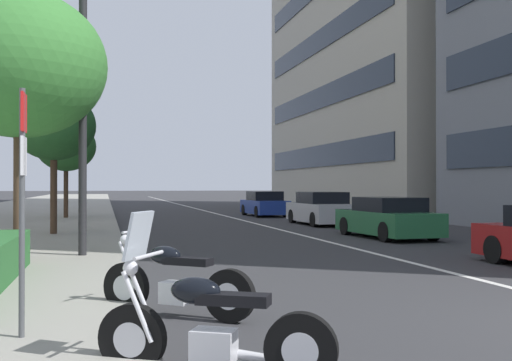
{
  "coord_description": "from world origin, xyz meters",
  "views": [
    {
      "loc": [
        -5.58,
        6.59,
        1.71
      ],
      "look_at": [
        15.06,
        1.43,
        1.89
      ],
      "focal_mm": 42.51,
      "sensor_mm": 36.0,
      "label": 1
    }
  ],
  "objects_px": {
    "motorcycle_second_in_row": "(175,284)",
    "car_approaching_light": "(264,205)",
    "motorcycle_by_sign_pole": "(209,330)",
    "street_lamp_with_banners": "(100,31)",
    "street_tree_near_plaza_corner": "(66,146)",
    "street_tree_mid_sidewalk": "(54,126)",
    "car_following_behind": "(321,209)",
    "car_lead_in_lane": "(387,219)",
    "street_tree_by_lamp_post": "(19,65)",
    "parking_sign_by_curb": "(23,181)"
  },
  "relations": [
    {
      "from": "motorcycle_second_in_row",
      "to": "car_approaching_light",
      "type": "distance_m",
      "value": 26.1
    },
    {
      "from": "motorcycle_by_sign_pole",
      "to": "street_lamp_with_banners",
      "type": "distance_m",
      "value": 10.08
    },
    {
      "from": "street_tree_near_plaza_corner",
      "to": "street_tree_mid_sidewalk",
      "type": "bearing_deg",
      "value": -178.7
    },
    {
      "from": "car_following_behind",
      "to": "car_approaching_light",
      "type": "distance_m",
      "value": 7.83
    },
    {
      "from": "car_following_behind",
      "to": "street_tree_mid_sidewalk",
      "type": "bearing_deg",
      "value": 110.96
    },
    {
      "from": "motorcycle_by_sign_pole",
      "to": "car_approaching_light",
      "type": "relative_size",
      "value": 0.47
    },
    {
      "from": "motorcycle_by_sign_pole",
      "to": "motorcycle_second_in_row",
      "type": "height_order",
      "value": "motorcycle_by_sign_pole"
    },
    {
      "from": "motorcycle_second_in_row",
      "to": "car_approaching_light",
      "type": "relative_size",
      "value": 0.44
    },
    {
      "from": "car_approaching_light",
      "to": "car_lead_in_lane",
      "type": "bearing_deg",
      "value": 179.21
    },
    {
      "from": "car_approaching_light",
      "to": "street_lamp_with_banners",
      "type": "xyz_separation_m",
      "value": [
        -18.7,
        8.81,
        4.56
      ]
    },
    {
      "from": "street_lamp_with_banners",
      "to": "street_tree_mid_sidewalk",
      "type": "height_order",
      "value": "street_lamp_with_banners"
    },
    {
      "from": "motorcycle_by_sign_pole",
      "to": "car_following_behind",
      "type": "relative_size",
      "value": 0.46
    },
    {
      "from": "motorcycle_by_sign_pole",
      "to": "street_lamp_with_banners",
      "type": "relative_size",
      "value": 0.23
    },
    {
      "from": "motorcycle_second_in_row",
      "to": "car_lead_in_lane",
      "type": "xyz_separation_m",
      "value": [
        10.28,
        -8.1,
        0.2
      ]
    },
    {
      "from": "car_lead_in_lane",
      "to": "street_tree_mid_sidewalk",
      "type": "xyz_separation_m",
      "value": [
        2.48,
        10.6,
        3.02
      ]
    },
    {
      "from": "motorcycle_second_in_row",
      "to": "car_approaching_light",
      "type": "bearing_deg",
      "value": -69.2
    },
    {
      "from": "motorcycle_second_in_row",
      "to": "street_lamp_with_banners",
      "type": "bearing_deg",
      "value": -42.64
    },
    {
      "from": "motorcycle_second_in_row",
      "to": "car_following_behind",
      "type": "height_order",
      "value": "car_following_behind"
    },
    {
      "from": "car_lead_in_lane",
      "to": "street_tree_near_plaza_corner",
      "type": "relative_size",
      "value": 0.92
    },
    {
      "from": "motorcycle_by_sign_pole",
      "to": "street_tree_by_lamp_post",
      "type": "bearing_deg",
      "value": -44.16
    },
    {
      "from": "car_lead_in_lane",
      "to": "car_following_behind",
      "type": "xyz_separation_m",
      "value": [
        6.81,
        -0.19,
        0.04
      ]
    },
    {
      "from": "car_lead_in_lane",
      "to": "parking_sign_by_curb",
      "type": "height_order",
      "value": "parking_sign_by_curb"
    },
    {
      "from": "car_lead_in_lane",
      "to": "street_lamp_with_banners",
      "type": "relative_size",
      "value": 0.51
    },
    {
      "from": "street_lamp_with_banners",
      "to": "car_following_behind",
      "type": "bearing_deg",
      "value": -40.48
    },
    {
      "from": "street_lamp_with_banners",
      "to": "parking_sign_by_curb",
      "type": "bearing_deg",
      "value": 174.6
    },
    {
      "from": "car_following_behind",
      "to": "street_tree_by_lamp_post",
      "type": "xyz_separation_m",
      "value": [
        -11.46,
        10.93,
        3.57
      ]
    },
    {
      "from": "street_tree_near_plaza_corner",
      "to": "motorcycle_by_sign_pole",
      "type": "bearing_deg",
      "value": -173.9
    },
    {
      "from": "car_following_behind",
      "to": "street_lamp_with_banners",
      "type": "distance_m",
      "value": 15.01
    },
    {
      "from": "street_lamp_with_banners",
      "to": "street_tree_mid_sidewalk",
      "type": "relative_size",
      "value": 1.82
    },
    {
      "from": "street_lamp_with_banners",
      "to": "street_tree_near_plaza_corner",
      "type": "xyz_separation_m",
      "value": [
        16.85,
        1.73,
        -1.59
      ]
    },
    {
      "from": "parking_sign_by_curb",
      "to": "street_tree_mid_sidewalk",
      "type": "bearing_deg",
      "value": 3.23
    },
    {
      "from": "street_tree_by_lamp_post",
      "to": "car_following_behind",
      "type": "bearing_deg",
      "value": -43.63
    },
    {
      "from": "motorcycle_by_sign_pole",
      "to": "car_following_behind",
      "type": "bearing_deg",
      "value": -84.77
    },
    {
      "from": "motorcycle_by_sign_pole",
      "to": "motorcycle_second_in_row",
      "type": "distance_m",
      "value": 2.62
    },
    {
      "from": "motorcycle_by_sign_pole",
      "to": "street_tree_near_plaza_corner",
      "type": "relative_size",
      "value": 0.42
    },
    {
      "from": "street_lamp_with_banners",
      "to": "motorcycle_by_sign_pole",
      "type": "bearing_deg",
      "value": -173.47
    },
    {
      "from": "motorcycle_by_sign_pole",
      "to": "parking_sign_by_curb",
      "type": "xyz_separation_m",
      "value": [
        1.34,
        1.72,
        1.32
      ]
    },
    {
      "from": "car_lead_in_lane",
      "to": "motorcycle_by_sign_pole",
      "type": "bearing_deg",
      "value": 145.58
    },
    {
      "from": "motorcycle_second_in_row",
      "to": "car_approaching_light",
      "type": "height_order",
      "value": "car_approaching_light"
    },
    {
      "from": "motorcycle_second_in_row",
      "to": "street_tree_by_lamp_post",
      "type": "bearing_deg",
      "value": -26.65
    },
    {
      "from": "motorcycle_second_in_row",
      "to": "car_lead_in_lane",
      "type": "distance_m",
      "value": 13.09
    },
    {
      "from": "car_lead_in_lane",
      "to": "street_tree_by_lamp_post",
      "type": "relative_size",
      "value": 0.77
    },
    {
      "from": "car_approaching_light",
      "to": "street_tree_mid_sidewalk",
      "type": "distance_m",
      "value": 16.21
    },
    {
      "from": "parking_sign_by_curb",
      "to": "street_tree_near_plaza_corner",
      "type": "xyz_separation_m",
      "value": [
        24.33,
        1.02,
        1.87
      ]
    },
    {
      "from": "car_lead_in_lane",
      "to": "car_approaching_light",
      "type": "height_order",
      "value": "car_approaching_light"
    },
    {
      "from": "motorcycle_second_in_row",
      "to": "street_tree_mid_sidewalk",
      "type": "distance_m",
      "value": 13.4
    },
    {
      "from": "car_approaching_light",
      "to": "street_tree_by_lamp_post",
      "type": "height_order",
      "value": "street_tree_by_lamp_post"
    },
    {
      "from": "car_following_behind",
      "to": "parking_sign_by_curb",
      "type": "distance_m",
      "value": 20.94
    },
    {
      "from": "parking_sign_by_curb",
      "to": "street_tree_by_lamp_post",
      "type": "relative_size",
      "value": 0.45
    },
    {
      "from": "car_lead_in_lane",
      "to": "street_lamp_with_banners",
      "type": "height_order",
      "value": "street_lamp_with_banners"
    }
  ]
}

